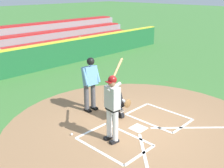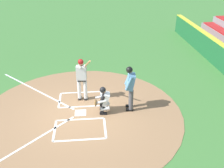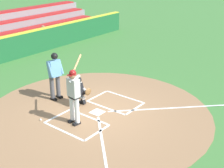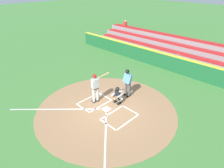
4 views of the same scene
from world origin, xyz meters
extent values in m
plane|color=#427A38|center=(0.00, 0.00, 0.00)|extent=(120.00, 120.00, 0.00)
cylinder|color=#99704C|center=(0.00, 0.00, 0.01)|extent=(8.00, 8.00, 0.01)
cube|color=white|center=(0.00, 0.00, 0.01)|extent=(0.44, 0.44, 0.01)
cube|color=white|center=(-1.05, -0.90, 0.01)|extent=(1.20, 0.08, 0.01)
cube|color=white|center=(-1.05, 0.90, 0.01)|extent=(1.20, 0.08, 0.01)
cube|color=white|center=(-0.45, 0.00, 0.01)|extent=(0.08, 1.80, 0.01)
cube|color=white|center=(-1.65, 0.00, 0.01)|extent=(0.08, 1.80, 0.01)
cube|color=white|center=(1.05, -0.90, 0.01)|extent=(1.20, 0.08, 0.01)
cube|color=white|center=(1.05, 0.90, 0.01)|extent=(1.20, 0.08, 0.01)
cube|color=white|center=(0.45, 0.00, 0.01)|extent=(0.08, 1.80, 0.01)
cube|color=white|center=(1.65, 0.00, 0.01)|extent=(0.08, 1.80, 0.01)
cube|color=white|center=(2.10, 2.10, 0.01)|extent=(3.73, 3.73, 0.01)
cube|color=white|center=(-2.10, 2.10, 0.01)|extent=(3.73, 3.73, 0.01)
cylinder|color=white|center=(1.04, 0.04, 0.50)|extent=(0.15, 0.15, 0.84)
cube|color=black|center=(1.08, 0.04, 0.04)|extent=(0.27, 0.15, 0.09)
cylinder|color=white|center=(1.01, -0.22, 0.50)|extent=(0.15, 0.15, 0.84)
cube|color=black|center=(1.05, -0.22, 0.04)|extent=(0.27, 0.15, 0.09)
cube|color=black|center=(1.02, -0.09, 0.97)|extent=(0.26, 0.36, 0.10)
cube|color=#BCBCBC|center=(1.02, -0.09, 1.28)|extent=(0.29, 0.43, 0.60)
sphere|color=#9E7051|center=(1.04, -0.09, 1.69)|extent=(0.21, 0.21, 0.21)
sphere|color=maroon|center=(1.02, -0.09, 1.76)|extent=(0.23, 0.23, 0.23)
cube|color=maroon|center=(1.13, -0.10, 1.73)|extent=(0.13, 0.18, 0.02)
cylinder|color=#BCBCBC|center=(0.98, -0.07, 1.56)|extent=(0.44, 0.14, 0.21)
cylinder|color=#BCBCBC|center=(0.95, -0.27, 1.56)|extent=(0.27, 0.12, 0.29)
cylinder|color=#AD7F4C|center=(0.57, -0.36, 1.86)|extent=(0.71, 0.28, 0.53)
cylinder|color=#AD7F4C|center=(0.90, -0.25, 1.62)|extent=(0.09, 0.10, 0.08)
cube|color=black|center=(-0.18, -0.90, 0.04)|extent=(0.14, 0.27, 0.09)
cube|color=black|center=(-0.18, -0.86, 0.20)|extent=(0.14, 0.25, 0.37)
cylinder|color=silver|center=(-0.19, -0.96, 0.28)|extent=(0.18, 0.37, 0.21)
cube|color=black|center=(0.13, -0.93, 0.04)|extent=(0.14, 0.27, 0.09)
cube|color=black|center=(0.14, -0.89, 0.20)|extent=(0.14, 0.25, 0.37)
cylinder|color=silver|center=(0.13, -0.99, 0.28)|extent=(0.18, 0.37, 0.21)
cube|color=silver|center=(-0.03, -0.99, 0.62)|extent=(0.43, 0.39, 0.52)
cube|color=black|center=(-0.02, -0.88, 0.62)|extent=(0.44, 0.25, 0.46)
sphere|color=#9E7051|center=(-0.03, -0.92, 0.99)|extent=(0.21, 0.21, 0.21)
sphere|color=black|center=(-0.02, -0.90, 1.01)|extent=(0.24, 0.24, 0.24)
cylinder|color=silver|center=(-0.22, -0.80, 0.60)|extent=(0.12, 0.45, 0.20)
cylinder|color=silver|center=(0.18, -0.83, 0.60)|extent=(0.12, 0.45, 0.20)
ellipsoid|color=brown|center=(-0.20, -0.60, 0.57)|extent=(0.29, 0.12, 0.28)
cylinder|color=#4C4C51|center=(-0.03, -2.00, 0.51)|extent=(0.16, 0.16, 0.86)
cube|color=black|center=(-0.02, -1.95, 0.04)|extent=(0.16, 0.29, 0.09)
cylinder|color=#4C4C51|center=(0.25, -2.03, 0.51)|extent=(0.16, 0.16, 0.86)
cube|color=black|center=(0.26, -1.98, 0.04)|extent=(0.16, 0.29, 0.09)
cube|color=#5B8EB7|center=(0.12, -1.98, 1.25)|extent=(0.47, 0.40, 0.66)
sphere|color=#9E7051|center=(0.12, -1.94, 1.72)|extent=(0.22, 0.22, 0.22)
sphere|color=black|center=(0.12, -1.92, 1.74)|extent=(0.25, 0.25, 0.25)
cylinder|color=#5B8EB7|center=(-0.12, -1.87, 1.28)|extent=(0.13, 0.29, 0.56)
cylinder|color=#5B8EB7|center=(0.36, -1.92, 1.28)|extent=(0.13, 0.29, 0.56)
sphere|color=white|center=(1.62, -1.11, 0.04)|extent=(0.07, 0.07, 0.07)
camera|label=1|loc=(5.71, 4.41, 3.94)|focal=43.57mm
camera|label=2|loc=(-8.55, -0.45, 5.70)|focal=41.22mm
camera|label=3|loc=(7.44, 6.50, 5.17)|focal=50.40mm
camera|label=4|loc=(-6.66, 6.31, 6.64)|focal=31.07mm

